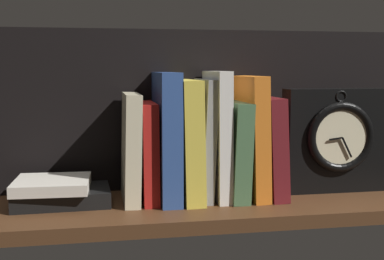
{
  "coord_description": "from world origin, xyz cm",
  "views": [
    {
      "loc": [
        -20.62,
        -94.1,
        25.1
      ],
      "look_at": [
        -2.32,
        3.06,
        13.34
      ],
      "focal_mm": 48.35,
      "sensor_mm": 36.0,
      "label": 1
    }
  ],
  "objects": [
    {
      "name": "book_orange_pandolfini",
      "position": [
        9.38,
        3.06,
        11.84
      ],
      "size": [
        3.82,
        16.45,
        23.76
      ],
      "primitive_type": "cube",
      "rotation": [
        0.0,
        -0.03,
        0.0
      ],
      "color": "orange",
      "rests_on": "ground_plane"
    },
    {
      "name": "book_cream_twain",
      "position": [
        -14.07,
        3.06,
        10.24
      ],
      "size": [
        3.42,
        14.34,
        20.54
      ],
      "primitive_type": "cube",
      "rotation": [
        0.0,
        0.03,
        0.0
      ],
      "color": "beige",
      "rests_on": "ground_plane"
    },
    {
      "name": "framed_clock",
      "position": [
        27.47,
        3.07,
        10.71
      ],
      "size": [
        21.08,
        6.13,
        21.08
      ],
      "color": "black",
      "rests_on": "ground_plane"
    },
    {
      "name": "book_white_catcher",
      "position": [
        2.64,
        3.06,
        12.31
      ],
      "size": [
        2.78,
        15.24,
        24.65
      ],
      "primitive_type": "cube",
      "rotation": [
        0.0,
        -0.01,
        0.0
      ],
      "color": "silver",
      "rests_on": "ground_plane"
    },
    {
      "name": "book_green_romantic",
      "position": [
        5.89,
        3.06,
        9.39
      ],
      "size": [
        3.92,
        16.47,
        18.87
      ],
      "primitive_type": "cube",
      "rotation": [
        0.0,
        0.03,
        0.0
      ],
      "color": "#476B44",
      "rests_on": "ground_plane"
    },
    {
      "name": "ground_plane",
      "position": [
        0.0,
        0.0,
        -1.25
      ],
      "size": [
        88.71,
        25.42,
        2.5
      ],
      "primitive_type": "cube",
      "color": "#4C2D19"
    },
    {
      "name": "book_gray_chess",
      "position": [
        -0.02,
        3.06,
        11.54
      ],
      "size": [
        3.19,
        13.68,
        23.16
      ],
      "primitive_type": "cube",
      "rotation": [
        0.0,
        0.05,
        0.0
      ],
      "color": "gray",
      "rests_on": "ground_plane"
    },
    {
      "name": "book_blue_modern",
      "position": [
        -7.27,
        3.06,
        12.21
      ],
      "size": [
        3.85,
        16.63,
        24.43
      ],
      "primitive_type": "cube",
      "rotation": [
        0.0,
        -0.0,
        0.0
      ],
      "color": "#2D4C8E",
      "rests_on": "ground_plane"
    },
    {
      "name": "book_stack_side",
      "position": [
        -27.64,
        2.44,
        2.38
      ],
      "size": [
        17.86,
        13.28,
        4.95
      ],
      "color": "black",
      "rests_on": "ground_plane"
    },
    {
      "name": "book_red_requiem",
      "position": [
        -10.89,
        3.06,
        9.38
      ],
      "size": [
        3.01,
        13.96,
        18.78
      ],
      "primitive_type": "cube",
      "rotation": [
        0.0,
        -0.01,
        0.0
      ],
      "color": "red",
      "rests_on": "ground_plane"
    },
    {
      "name": "book_maroon_dawkins",
      "position": [
        12.82,
        3.06,
        9.77
      ],
      "size": [
        4.22,
        16.5,
        19.69
      ],
      "primitive_type": "cube",
      "rotation": [
        0.0,
        -0.05,
        0.0
      ],
      "color": "maroon",
      "rests_on": "ground_plane"
    },
    {
      "name": "back_panel",
      "position": [
        0.0,
        12.11,
        16.54
      ],
      "size": [
        88.71,
        1.2,
        33.09
      ],
      "primitive_type": "cube",
      "color": "black",
      "rests_on": "ground_plane"
    },
    {
      "name": "book_yellow_seinlanguage",
      "position": [
        -3.24,
        3.06,
        11.48
      ],
      "size": [
        4.2,
        16.91,
        23.04
      ],
      "primitive_type": "cube",
      "rotation": [
        0.0,
        -0.02,
        0.0
      ],
      "color": "gold",
      "rests_on": "ground_plane"
    }
  ]
}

